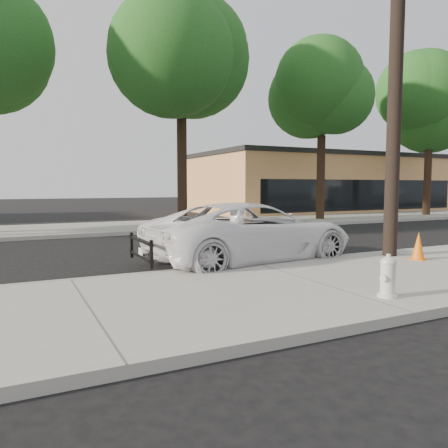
{
  "coord_description": "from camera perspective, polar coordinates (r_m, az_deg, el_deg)",
  "views": [
    {
      "loc": [
        -4.97,
        -10.65,
        1.9
      ],
      "look_at": [
        -0.42,
        -1.38,
        1.0
      ],
      "focal_mm": 35.0,
      "sensor_mm": 36.0,
      "label": 1
    }
  ],
  "objects": [
    {
      "name": "police_cruiser",
      "position": [
        10.89,
        3.64,
        -1.1
      ],
      "size": [
        5.63,
        3.08,
        1.5
      ],
      "primitive_type": "imported",
      "rotation": [
        0.0,
        0.0,
        1.69
      ],
      "color": "white",
      "rests_on": "ground"
    },
    {
      "name": "building_main",
      "position": [
        33.91,
        12.09,
        5.05
      ],
      "size": [
        18.0,
        10.0,
        4.0
      ],
      "primitive_type": "cube",
      "color": "tan",
      "rests_on": "ground"
    },
    {
      "name": "near_sidewalk",
      "position": [
        8.26,
        11.72,
        -7.89
      ],
      "size": [
        90.0,
        4.4,
        0.15
      ],
      "primitive_type": "cube",
      "color": "gray",
      "rests_on": "ground"
    },
    {
      "name": "far_sidewalk",
      "position": [
        19.86,
        -11.56,
        -0.38
      ],
      "size": [
        90.0,
        5.0,
        0.15
      ],
      "primitive_type": "cube",
      "color": "gray",
      "rests_on": "ground"
    },
    {
      "name": "tree_c",
      "position": [
        20.27,
        -4.83,
        19.28
      ],
      "size": [
        4.96,
        4.8,
        9.55
      ],
      "color": "black",
      "rests_on": "far_sidewalk"
    },
    {
      "name": "traffic_cone",
      "position": [
        11.39,
        24.05,
        -2.66
      ],
      "size": [
        0.43,
        0.43,
        0.66
      ],
      "rotation": [
        0.0,
        0.0,
        0.33
      ],
      "color": "orange",
      "rests_on": "near_sidewalk"
    },
    {
      "name": "fire_hydrant",
      "position": [
        7.4,
        20.62,
        -6.57
      ],
      "size": [
        0.35,
        0.31,
        0.64
      ],
      "rotation": [
        0.0,
        0.0,
        0.28
      ],
      "color": "silver",
      "rests_on": "near_sidewalk"
    },
    {
      "name": "tree_d",
      "position": [
        24.41,
        13.29,
        15.4
      ],
      "size": [
        4.5,
        4.35,
        8.75
      ],
      "color": "black",
      "rests_on": "far_sidewalk"
    },
    {
      "name": "curb_near",
      "position": [
        10.05,
        3.97,
        -5.49
      ],
      "size": [
        90.0,
        0.12,
        0.16
      ],
      "primitive_type": "cube",
      "color": "#9E9B93",
      "rests_on": "ground"
    },
    {
      "name": "utility_pole",
      "position": [
        12.02,
        21.52,
        18.11
      ],
      "size": [
        1.4,
        0.34,
        9.0
      ],
      "color": "black",
      "rests_on": "near_sidewalk"
    },
    {
      "name": "ground",
      "position": [
        11.9,
        -1.13,
        -4.2
      ],
      "size": [
        120.0,
        120.0,
        0.0
      ],
      "primitive_type": "plane",
      "color": "black",
      "rests_on": "ground"
    },
    {
      "name": "tree_e",
      "position": [
        29.97,
        25.85,
        13.71
      ],
      "size": [
        4.8,
        4.65,
        9.25
      ],
      "color": "black",
      "rests_on": "far_sidewalk"
    }
  ]
}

